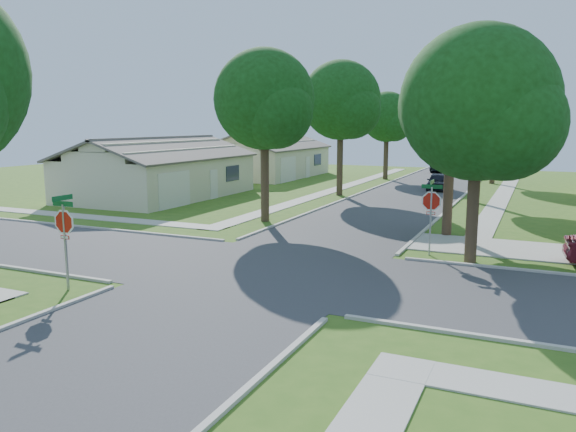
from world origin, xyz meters
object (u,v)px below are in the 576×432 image
(tree_w_far, at_px, (387,119))
(car_curb_east, at_px, (438,182))
(tree_w_mid, at_px, (342,104))
(car_curb_west, at_px, (442,165))
(house_nw_near, at_px, (160,175))
(tree_e_near, at_px, (453,112))
(stop_sign_ne, at_px, (431,204))
(tree_ne_corner, at_px, (480,110))
(stop_sign_sw, at_px, (64,226))
(tree_w_near, at_px, (265,104))
(tree_e_far, at_px, (497,113))
(house_nw_far, at_px, (267,161))
(tree_e_mid, at_px, (481,106))

(tree_w_far, bearing_deg, car_curb_east, -49.02)
(tree_w_mid, xyz_separation_m, car_curb_west, (3.44, 23.10, -5.75))
(house_nw_near, bearing_deg, car_curb_west, 63.07)
(tree_e_near, height_order, house_nw_near, tree_e_near)
(stop_sign_ne, height_order, house_nw_near, house_nw_near)
(house_nw_near, bearing_deg, tree_ne_corner, -25.77)
(house_nw_near, xyz_separation_m, car_curb_east, (17.19, 12.27, -0.86))
(tree_w_mid, relative_size, car_curb_east, 2.47)
(stop_sign_sw, distance_m, tree_ne_corner, 14.64)
(tree_w_near, bearing_deg, car_curb_west, 84.40)
(tree_e_far, height_order, house_nw_far, tree_e_far)
(stop_sign_sw, relative_size, tree_w_far, 0.37)
(tree_e_near, bearing_deg, stop_sign_ne, -90.68)
(stop_sign_sw, distance_m, car_curb_west, 48.95)
(car_curb_west, bearing_deg, car_curb_east, 95.99)
(tree_e_near, bearing_deg, house_nw_near, 163.89)
(tree_ne_corner, bearing_deg, tree_w_near, 156.44)
(stop_sign_sw, bearing_deg, tree_w_mid, 89.87)
(stop_sign_sw, distance_m, stop_sign_ne, 13.29)
(stop_sign_ne, height_order, tree_e_mid, tree_e_mid)
(tree_ne_corner, bearing_deg, tree_e_near, 108.53)
(tree_e_near, bearing_deg, tree_w_near, 180.00)
(tree_e_near, relative_size, car_curb_west, 1.63)
(tree_e_far, relative_size, house_nw_near, 0.64)
(stop_sign_ne, xyz_separation_m, tree_e_far, (0.05, 29.31, 3.95))
(stop_sign_sw, bearing_deg, house_nw_far, 107.10)
(tree_w_near, height_order, house_nw_far, tree_w_near)
(tree_w_near, relative_size, tree_w_far, 1.12)
(tree_e_mid, bearing_deg, tree_ne_corner, -84.55)
(tree_e_mid, xyz_separation_m, tree_w_near, (-9.40, -12.00, -0.14))
(tree_e_near, bearing_deg, tree_ne_corner, -71.47)
(stop_sign_sw, xyz_separation_m, car_curb_east, (5.90, 31.97, -1.37))
(car_curb_east, bearing_deg, tree_e_mid, -66.79)
(tree_w_far, bearing_deg, tree_e_far, 0.00)
(car_curb_west, bearing_deg, tree_w_mid, 79.41)
(tree_ne_corner, height_order, house_nw_far, tree_ne_corner)
(stop_sign_sw, height_order, tree_e_near, tree_e_near)
(tree_e_far, bearing_deg, tree_w_far, -180.00)
(tree_e_mid, height_order, car_curb_east, tree_e_mid)
(tree_w_far, bearing_deg, tree_w_mid, -89.95)
(car_curb_east, bearing_deg, tree_e_far, 55.80)
(stop_sign_ne, bearing_deg, house_nw_far, 127.16)
(stop_sign_sw, distance_m, tree_w_near, 14.30)
(stop_sign_sw, height_order, tree_w_mid, tree_w_mid)
(tree_ne_corner, xyz_separation_m, car_curb_west, (-7.56, 39.90, -4.86))
(tree_w_mid, bearing_deg, tree_e_near, -51.95)
(tree_w_far, height_order, house_nw_near, tree_w_far)
(house_nw_far, relative_size, car_curb_east, 3.52)
(tree_e_mid, xyz_separation_m, tree_w_far, (-9.41, 13.00, -0.75))
(tree_w_near, distance_m, tree_ne_corner, 12.02)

